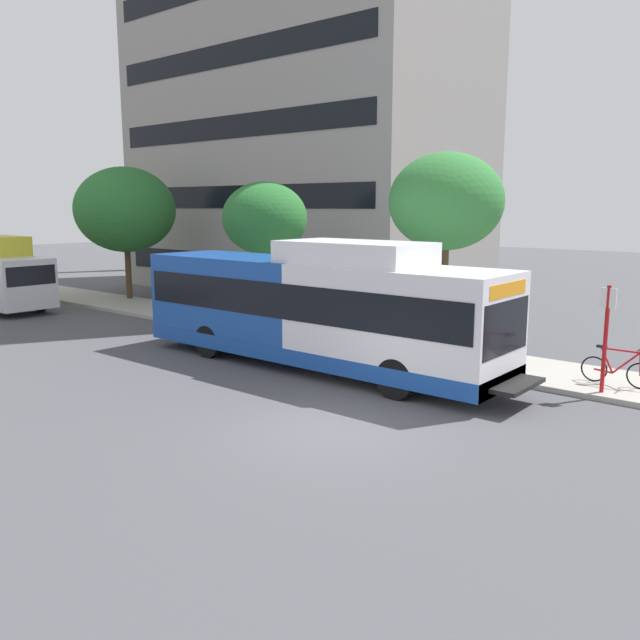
{
  "coord_description": "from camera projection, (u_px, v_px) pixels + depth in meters",
  "views": [
    {
      "loc": [
        -10.16,
        -8.06,
        4.58
      ],
      "look_at": [
        2.87,
        2.78,
        1.6
      ],
      "focal_mm": 36.53,
      "sensor_mm": 36.0,
      "label": 1
    }
  ],
  "objects": [
    {
      "name": "sidewalk_curb",
      "position": [
        325.0,
        337.0,
        22.63
      ],
      "size": [
        3.0,
        56.0,
        0.14
      ],
      "primitive_type": "cube",
      "color": "#A8A399",
      "rests_on": "ground"
    },
    {
      "name": "street_tree_mid_block",
      "position": [
        265.0,
        219.0,
        24.94
      ],
      "size": [
        3.26,
        3.26,
        5.36
      ],
      "color": "#4C3823",
      "rests_on": "sidewalk_curb"
    },
    {
      "name": "ground_plane",
      "position": [
        116.0,
        368.0,
        18.6
      ],
      "size": [
        120.0,
        120.0,
        0.0
      ],
      "primitive_type": "plane",
      "color": "#4C4C51"
    },
    {
      "name": "street_tree_far_block",
      "position": [
        125.0,
        210.0,
        31.02
      ],
      "size": [
        4.74,
        4.74,
        6.27
      ],
      "color": "#4C3823",
      "rests_on": "sidewalk_curb"
    },
    {
      "name": "bus_stop_sign_pole",
      "position": [
        606.0,
        331.0,
        15.46
      ],
      "size": [
        0.1,
        0.36,
        2.6
      ],
      "color": "red",
      "rests_on": "sidewalk_curb"
    },
    {
      "name": "street_tree_near_stop",
      "position": [
        446.0,
        202.0,
        19.65
      ],
      "size": [
        3.47,
        3.47,
        6.05
      ],
      "color": "#4C3823",
      "rests_on": "sidewalk_curb"
    },
    {
      "name": "bicycle_parked",
      "position": [
        617.0,
        369.0,
        16.26
      ],
      "size": [
        0.52,
        1.76,
        1.02
      ],
      "color": "black",
      "rests_on": "sidewalk_curb"
    },
    {
      "name": "lattice_comm_tower",
      "position": [
        151.0,
        142.0,
        46.06
      ],
      "size": [
        1.1,
        1.1,
        27.22
      ],
      "color": "#B7B7BC",
      "rests_on": "ground"
    },
    {
      "name": "transit_bus",
      "position": [
        315.0,
        309.0,
        18.43
      ],
      "size": [
        2.58,
        12.25,
        3.65
      ],
      "color": "white",
      "rests_on": "ground"
    }
  ]
}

